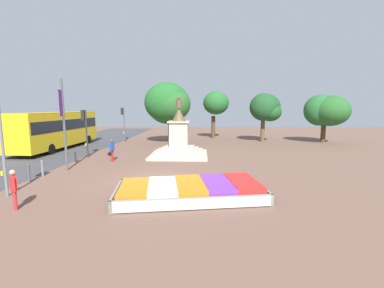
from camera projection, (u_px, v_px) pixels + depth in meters
ground_plane at (158, 180)px, 13.88m from camera, size 80.33×80.33×0.00m
flower_planter at (192, 190)px, 11.24m from camera, size 6.79×4.05×0.68m
statue_monument at (179, 143)px, 20.89m from camera, size 4.56×4.56×4.82m
traffic_light_mid_block at (85, 125)px, 20.01m from camera, size 0.42×0.31×3.73m
traffic_light_far_corner at (123, 119)px, 29.60m from camera, size 0.41×0.29×3.92m
banner_pole at (64, 123)px, 15.73m from camera, size 0.18×0.71×5.64m
city_bus at (57, 128)px, 24.47m from camera, size 2.85×11.28×3.49m
pedestrian_with_handbag at (112, 149)px, 18.64m from camera, size 0.32×0.72×1.63m
pedestrian_near_planter at (14, 187)px, 9.76m from camera, size 0.42×0.45×1.57m
kerb_bollard_mid_a at (29, 172)px, 13.56m from camera, size 0.13×0.13×0.97m
kerb_bollard_mid_b at (42, 168)px, 14.65m from camera, size 0.14×0.14×0.93m
kerb_bollard_north at (75, 157)px, 18.46m from camera, size 0.15×0.15×0.79m
park_tree_far_left at (266, 108)px, 29.17m from camera, size 3.56×3.66×5.54m
park_tree_behind_statue at (326, 111)px, 28.13m from camera, size 4.73×4.45×5.35m
park_tree_far_right at (168, 104)px, 28.17m from camera, size 5.02×4.95×6.64m
park_tree_street_side at (216, 104)px, 32.69m from camera, size 3.27×3.30×6.00m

